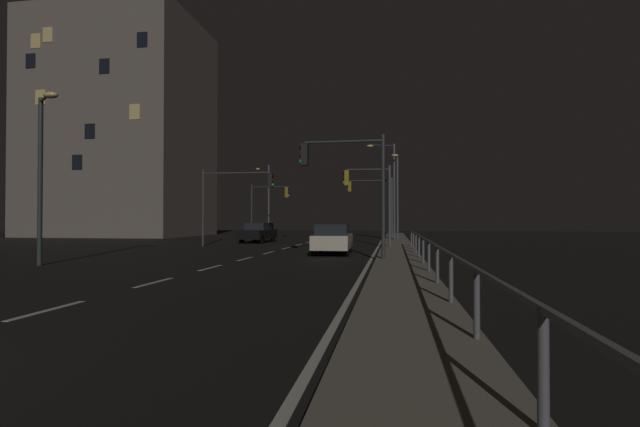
{
  "coord_description": "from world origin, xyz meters",
  "views": [
    {
      "loc": [
        6.69,
        -2.92,
        1.77
      ],
      "look_at": [
        1.17,
        31.16,
        2.29
      ],
      "focal_mm": 25.38,
      "sensor_mm": 36.0,
      "label": 1
    }
  ],
  "objects_px": {
    "traffic_light_mid_left": "(234,191)",
    "traffic_light_far_left": "(369,190)",
    "traffic_light_near_right": "(346,172)",
    "traffic_light_mid_right": "(268,201)",
    "car": "(333,238)",
    "traffic_light_far_right": "(373,196)",
    "street_lamp_far_end": "(397,188)",
    "street_lamp_across_street": "(42,162)",
    "building_distant": "(123,130)",
    "street_lamp_corner": "(267,194)",
    "street_lamp_median": "(390,182)",
    "car_oncoming": "(258,232)"
  },
  "relations": [
    {
      "from": "street_lamp_corner",
      "to": "street_lamp_median",
      "type": "xyz_separation_m",
      "value": [
        13.1,
        -7.45,
        0.44
      ]
    },
    {
      "from": "traffic_light_mid_right",
      "to": "street_lamp_corner",
      "type": "relative_size",
      "value": 0.67
    },
    {
      "from": "traffic_light_far_left",
      "to": "street_lamp_median",
      "type": "xyz_separation_m",
      "value": [
        1.24,
        10.78,
        1.38
      ]
    },
    {
      "from": "street_lamp_corner",
      "to": "street_lamp_across_street",
      "type": "bearing_deg",
      "value": -90.08
    },
    {
      "from": "car_oncoming",
      "to": "traffic_light_far_right",
      "type": "bearing_deg",
      "value": 41.09
    },
    {
      "from": "traffic_light_near_right",
      "to": "street_lamp_corner",
      "type": "height_order",
      "value": "street_lamp_corner"
    },
    {
      "from": "street_lamp_far_end",
      "to": "street_lamp_across_street",
      "type": "height_order",
      "value": "street_lamp_far_end"
    },
    {
      "from": "traffic_light_far_left",
      "to": "street_lamp_corner",
      "type": "xyz_separation_m",
      "value": [
        -11.86,
        18.23,
        0.94
      ]
    },
    {
      "from": "car_oncoming",
      "to": "traffic_light_near_right",
      "type": "distance_m",
      "value": 17.79
    },
    {
      "from": "traffic_light_mid_left",
      "to": "street_lamp_median",
      "type": "bearing_deg",
      "value": 43.8
    },
    {
      "from": "traffic_light_far_right",
      "to": "traffic_light_mid_left",
      "type": "bearing_deg",
      "value": -124.26
    },
    {
      "from": "traffic_light_far_right",
      "to": "traffic_light_mid_right",
      "type": "bearing_deg",
      "value": -171.69
    },
    {
      "from": "traffic_light_near_right",
      "to": "street_lamp_corner",
      "type": "relative_size",
      "value": 0.69
    },
    {
      "from": "car",
      "to": "street_lamp_across_street",
      "type": "distance_m",
      "value": 13.32
    },
    {
      "from": "traffic_light_mid_left",
      "to": "traffic_light_far_left",
      "type": "relative_size",
      "value": 1.03
    },
    {
      "from": "car_oncoming",
      "to": "building_distant",
      "type": "distance_m",
      "value": 26.08
    },
    {
      "from": "street_lamp_corner",
      "to": "car",
      "type": "bearing_deg",
      "value": -66.38
    },
    {
      "from": "traffic_light_near_right",
      "to": "traffic_light_far_right",
      "type": "relative_size",
      "value": 0.95
    },
    {
      "from": "car",
      "to": "traffic_light_mid_right",
      "type": "height_order",
      "value": "traffic_light_mid_right"
    },
    {
      "from": "traffic_light_far_right",
      "to": "street_lamp_corner",
      "type": "bearing_deg",
      "value": 158.36
    },
    {
      "from": "car",
      "to": "street_lamp_across_street",
      "type": "relative_size",
      "value": 0.68
    },
    {
      "from": "street_lamp_median",
      "to": "street_lamp_across_street",
      "type": "relative_size",
      "value": 1.25
    },
    {
      "from": "street_lamp_across_street",
      "to": "building_distant",
      "type": "height_order",
      "value": "building_distant"
    },
    {
      "from": "traffic_light_mid_left",
      "to": "traffic_light_far_left",
      "type": "bearing_deg",
      "value": -5.06
    },
    {
      "from": "traffic_light_far_left",
      "to": "building_distant",
      "type": "distance_m",
      "value": 35.47
    },
    {
      "from": "traffic_light_far_left",
      "to": "traffic_light_mid_right",
      "type": "bearing_deg",
      "value": 129.2
    },
    {
      "from": "street_lamp_far_end",
      "to": "street_lamp_corner",
      "type": "relative_size",
      "value": 0.95
    },
    {
      "from": "traffic_light_near_right",
      "to": "traffic_light_far_right",
      "type": "height_order",
      "value": "traffic_light_far_right"
    },
    {
      "from": "traffic_light_near_right",
      "to": "traffic_light_far_left",
      "type": "bearing_deg",
      "value": 86.81
    },
    {
      "from": "car_oncoming",
      "to": "traffic_light_near_right",
      "type": "height_order",
      "value": "traffic_light_near_right"
    },
    {
      "from": "traffic_light_near_right",
      "to": "traffic_light_mid_left",
      "type": "xyz_separation_m",
      "value": [
        -8.64,
        10.0,
        -0.1
      ]
    },
    {
      "from": "traffic_light_far_right",
      "to": "street_lamp_far_end",
      "type": "distance_m",
      "value": 3.95
    },
    {
      "from": "traffic_light_near_right",
      "to": "street_lamp_far_end",
      "type": "height_order",
      "value": "street_lamp_far_end"
    },
    {
      "from": "traffic_light_near_right",
      "to": "traffic_light_mid_left",
      "type": "relative_size",
      "value": 1.01
    },
    {
      "from": "street_lamp_far_end",
      "to": "traffic_light_far_left",
      "type": "bearing_deg",
      "value": -99.93
    },
    {
      "from": "traffic_light_near_right",
      "to": "traffic_light_mid_right",
      "type": "relative_size",
      "value": 1.03
    },
    {
      "from": "car",
      "to": "traffic_light_far_right",
      "type": "height_order",
      "value": "traffic_light_far_right"
    },
    {
      "from": "car_oncoming",
      "to": "street_lamp_far_end",
      "type": "height_order",
      "value": "street_lamp_far_end"
    },
    {
      "from": "car_oncoming",
      "to": "traffic_light_mid_left",
      "type": "distance_m",
      "value": 6.05
    },
    {
      "from": "traffic_light_mid_left",
      "to": "street_lamp_across_street",
      "type": "xyz_separation_m",
      "value": [
        -2.75,
        -13.86,
        0.27
      ]
    },
    {
      "from": "car_oncoming",
      "to": "traffic_light_mid_right",
      "type": "height_order",
      "value": "traffic_light_mid_right"
    },
    {
      "from": "car_oncoming",
      "to": "street_lamp_corner",
      "type": "height_order",
      "value": "street_lamp_corner"
    },
    {
      "from": "street_lamp_median",
      "to": "traffic_light_far_left",
      "type": "bearing_deg",
      "value": -96.55
    },
    {
      "from": "traffic_light_mid_left",
      "to": "building_distant",
      "type": "xyz_separation_m",
      "value": [
        -19.84,
        17.8,
        8.36
      ]
    },
    {
      "from": "building_distant",
      "to": "traffic_light_mid_right",
      "type": "bearing_deg",
      "value": -18.45
    },
    {
      "from": "traffic_light_far_left",
      "to": "street_lamp_far_end",
      "type": "relative_size",
      "value": 0.7
    },
    {
      "from": "traffic_light_near_right",
      "to": "traffic_light_mid_right",
      "type": "xyz_separation_m",
      "value": [
        -9.5,
        21.47,
        -0.24
      ]
    },
    {
      "from": "traffic_light_near_right",
      "to": "traffic_light_mid_right",
      "type": "height_order",
      "value": "traffic_light_near_right"
    },
    {
      "from": "car",
      "to": "street_lamp_far_end",
      "type": "xyz_separation_m",
      "value": [
        3.43,
        15.66,
        3.66
      ]
    },
    {
      "from": "car_oncoming",
      "to": "street_lamp_median",
      "type": "xyz_separation_m",
      "value": [
        10.32,
        4.68,
        4.24
      ]
    }
  ]
}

